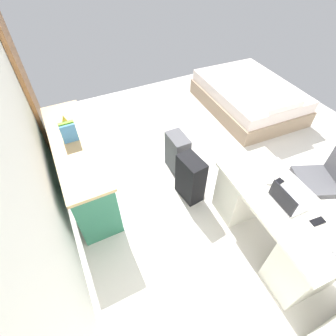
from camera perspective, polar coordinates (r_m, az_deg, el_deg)
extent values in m
plane|color=beige|center=(3.86, 11.73, 0.43)|extent=(5.49, 5.49, 0.00)
cube|color=silver|center=(2.43, -30.56, 6.68)|extent=(4.35, 0.10, 2.80)
cube|color=#936038|center=(4.02, -28.99, 15.72)|extent=(0.88, 0.05, 2.04)
cube|color=silver|center=(2.70, 24.51, -7.03)|extent=(1.47, 0.74, 0.04)
cube|color=beige|center=(2.87, 28.62, -18.49)|extent=(0.43, 0.62, 0.70)
cube|color=beige|center=(3.16, 16.95, -4.75)|extent=(0.43, 0.62, 0.70)
cylinder|color=black|center=(3.74, 27.84, -7.14)|extent=(0.52, 0.52, 0.04)
cylinder|color=black|center=(3.60, 28.87, -5.28)|extent=(0.06, 0.06, 0.42)
cube|color=#4C4C51|center=(3.44, 30.32, -2.63)|extent=(0.60, 0.60, 0.08)
cube|color=#28664C|center=(3.42, -18.86, 0.20)|extent=(1.76, 0.44, 0.76)
cube|color=tan|center=(3.17, -20.54, 5.22)|extent=(1.80, 0.48, 0.04)
cube|color=#225641|center=(3.28, -12.88, -5.06)|extent=(0.67, 0.01, 0.26)
cube|color=#225641|center=(3.84, -16.36, 3.31)|extent=(0.67, 0.01, 0.26)
cube|color=gray|center=(5.14, 17.19, 14.08)|extent=(1.97, 1.50, 0.28)
cube|color=silver|center=(5.03, 17.80, 16.38)|extent=(1.91, 1.43, 0.20)
cube|color=white|center=(4.55, 23.21, 13.74)|extent=(0.51, 0.70, 0.10)
cube|color=black|center=(3.20, 5.02, -2.34)|extent=(0.38, 0.26, 0.63)
cube|color=#4C4C51|center=(3.56, 2.10, 3.34)|extent=(0.36, 0.22, 0.58)
cube|color=#B7B7BC|center=(2.69, 25.23, -6.74)|extent=(0.32, 0.24, 0.02)
cube|color=black|center=(2.55, 24.24, -6.16)|extent=(0.31, 0.03, 0.19)
ellipsoid|color=white|center=(2.78, 21.90, -2.88)|extent=(0.07, 0.10, 0.03)
cube|color=black|center=(2.67, 30.49, -10.25)|extent=(0.08, 0.14, 0.01)
cube|color=black|center=(2.82, 23.33, -2.94)|extent=(0.08, 0.14, 0.01)
cylinder|color=silver|center=(2.55, 32.69, -15.41)|extent=(0.11, 0.11, 0.01)
cube|color=#4685BB|center=(3.10, -21.20, 7.16)|extent=(0.03, 0.17, 0.23)
cube|color=#509941|center=(3.14, -21.27, 7.37)|extent=(0.04, 0.17, 0.20)
cube|color=#7AB133|center=(3.17, -21.44, 7.87)|extent=(0.03, 0.17, 0.21)
cube|color=green|center=(3.21, -21.52, 8.09)|extent=(0.04, 0.17, 0.19)
cone|color=gold|center=(3.47, -22.24, 10.11)|extent=(0.08, 0.08, 0.11)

